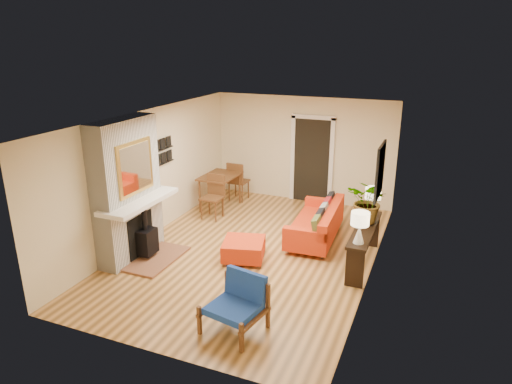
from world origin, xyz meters
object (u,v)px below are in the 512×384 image
houseplant (369,201)px  lamp_far (373,198)px  dining_table (223,182)px  lamp_near (360,224)px  ottoman (244,249)px  console_table (365,235)px  sofa (319,224)px  blue_chair (238,300)px

houseplant → lamp_far: bearing=88.6°
dining_table → lamp_near: bearing=-33.0°
ottoman → dining_table: bearing=123.9°
console_table → sofa: bearing=142.8°
dining_table → sofa: bearing=-19.0°
console_table → lamp_far: size_ratio=3.43×
blue_chair → lamp_far: bearing=68.2°
blue_chair → lamp_near: (1.31, 1.90, 0.63)m
ottoman → sofa: bearing=53.3°
blue_chair → dining_table: 4.86m
dining_table → blue_chair: bearing=-61.3°
sofa → houseplant: bearing=-26.5°
blue_chair → dining_table: (-2.33, 4.26, 0.22)m
console_table → houseplant: 0.62m
ottoman → lamp_far: (2.09, 1.32, 0.85)m
ottoman → blue_chair: 2.11m
lamp_near → blue_chair: bearing=-124.6°
console_table → houseplant: bearing=92.1°
dining_table → console_table: dining_table is taller
dining_table → lamp_far: size_ratio=3.43×
houseplant → ottoman: bearing=-156.5°
ottoman → dining_table: dining_table is taller
sofa → houseplant: size_ratio=2.45×
blue_chair → lamp_near: 2.39m
console_table → lamp_near: bearing=-90.0°
blue_chair → houseplant: size_ratio=1.09×
dining_table → lamp_near: (3.64, -2.36, 0.41)m
sofa → blue_chair: size_ratio=2.25×
lamp_far → houseplant: (-0.01, -0.42, 0.07)m
sofa → houseplant: (1.02, -0.51, 0.79)m
dining_table → lamp_near: 4.36m
blue_chair → houseplant: 3.21m
console_table → lamp_far: (0.00, 0.69, 0.49)m
ottoman → houseplant: (2.08, 0.90, 0.92)m
dining_table → console_table: size_ratio=1.00×
dining_table → lamp_far: (3.64, -0.99, 0.41)m
console_table → lamp_far: lamp_far is taller
lamp_near → houseplant: size_ratio=0.66×
lamp_near → lamp_far: same height
ottoman → blue_chair: size_ratio=1.02×
dining_table → lamp_near: lamp_near is taller
sofa → dining_table: (-2.61, 0.90, 0.31)m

